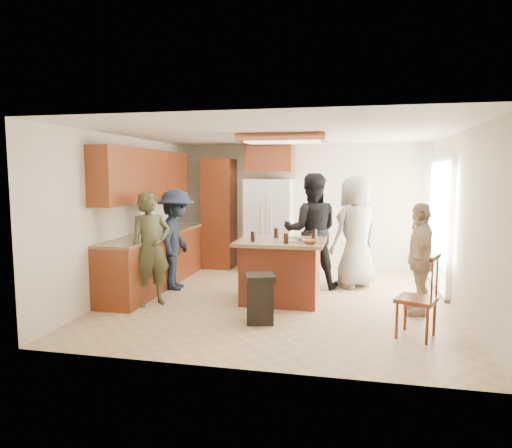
% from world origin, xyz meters
% --- Properties ---
extents(person_front_left, '(0.73, 0.74, 1.65)m').
position_xyz_m(person_front_left, '(-1.80, -0.61, 0.83)').
color(person_front_left, '#3B3D23').
rests_on(person_front_left, ground).
extents(person_behind_left, '(1.00, 0.69, 1.92)m').
position_xyz_m(person_behind_left, '(0.38, 0.89, 0.96)').
color(person_behind_left, black).
rests_on(person_behind_left, ground).
extents(person_behind_right, '(1.08, 1.07, 1.88)m').
position_xyz_m(person_behind_right, '(1.11, 1.08, 0.94)').
color(person_behind_right, gray).
rests_on(person_behind_right, ground).
extents(person_side_right, '(0.50, 0.91, 1.53)m').
position_xyz_m(person_side_right, '(1.95, -0.26, 0.76)').
color(person_side_right, tan).
rests_on(person_side_right, ground).
extents(person_counter, '(0.66, 1.14, 1.66)m').
position_xyz_m(person_counter, '(-1.79, 0.33, 0.83)').
color(person_counter, '#171F2E').
rests_on(person_counter, ground).
extents(left_cabinetry, '(0.64, 3.00, 2.30)m').
position_xyz_m(left_cabinetry, '(-2.24, 0.40, 0.96)').
color(left_cabinetry, maroon).
rests_on(left_cabinetry, ground).
extents(back_wall_units, '(1.80, 0.60, 2.45)m').
position_xyz_m(back_wall_units, '(-1.33, 2.20, 1.38)').
color(back_wall_units, maroon).
rests_on(back_wall_units, ground).
extents(refrigerator, '(0.90, 0.76, 1.80)m').
position_xyz_m(refrigerator, '(-0.55, 2.12, 0.90)').
color(refrigerator, white).
rests_on(refrigerator, ground).
extents(kitchen_island, '(1.28, 1.03, 0.93)m').
position_xyz_m(kitchen_island, '(0.02, -0.05, 0.47)').
color(kitchen_island, '#AA442B').
rests_on(kitchen_island, ground).
extents(island_items, '(0.99, 0.64, 0.15)m').
position_xyz_m(island_items, '(0.25, -0.16, 0.97)').
color(island_items, silver).
rests_on(island_items, kitchen_island).
extents(trash_bin, '(0.46, 0.46, 0.63)m').
position_xyz_m(trash_bin, '(-0.09, -1.07, 0.32)').
color(trash_bin, black).
rests_on(trash_bin, ground).
extents(spindle_chair, '(0.55, 0.55, 0.99)m').
position_xyz_m(spindle_chair, '(1.82, -1.22, 0.45)').
color(spindle_chair, maroon).
rests_on(spindle_chair, ground).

